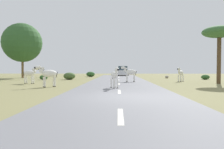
{
  "coord_description": "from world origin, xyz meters",
  "views": [
    {
      "loc": [
        -0.32,
        -9.74,
        1.37
      ],
      "look_at": [
        -0.81,
        6.94,
        0.88
      ],
      "focal_mm": 33.43,
      "sensor_mm": 36.0,
      "label": 1
    }
  ],
  "objects_px": {
    "bush_0": "(205,77)",
    "tree_1": "(219,33)",
    "bush_3": "(44,77)",
    "bush_4": "(69,76)",
    "car_0": "(123,71)",
    "zebra_2": "(181,73)",
    "zebra_0": "(115,75)",
    "zebra_1": "(130,72)",
    "zebra_3": "(30,74)",
    "rock_0": "(167,77)",
    "zebra_4": "(48,74)",
    "tree_2": "(22,43)",
    "bush_1": "(91,74)"
  },
  "relations": [
    {
      "from": "zebra_0",
      "to": "zebra_2",
      "type": "distance_m",
      "value": 10.33
    },
    {
      "from": "bush_1",
      "to": "bush_0",
      "type": "bearing_deg",
      "value": -28.17
    },
    {
      "from": "zebra_0",
      "to": "zebra_1",
      "type": "relative_size",
      "value": 0.88
    },
    {
      "from": "tree_1",
      "to": "bush_3",
      "type": "height_order",
      "value": "tree_1"
    },
    {
      "from": "car_0",
      "to": "tree_1",
      "type": "distance_m",
      "value": 21.69
    },
    {
      "from": "zebra_1",
      "to": "bush_1",
      "type": "xyz_separation_m",
      "value": [
        -5.67,
        13.62,
        -0.57
      ]
    },
    {
      "from": "zebra_0",
      "to": "rock_0",
      "type": "height_order",
      "value": "zebra_0"
    },
    {
      "from": "tree_1",
      "to": "bush_3",
      "type": "distance_m",
      "value": 19.44
    },
    {
      "from": "bush_0",
      "to": "bush_3",
      "type": "distance_m",
      "value": 19.77
    },
    {
      "from": "zebra_0",
      "to": "rock_0",
      "type": "relative_size",
      "value": 2.85
    },
    {
      "from": "car_0",
      "to": "bush_3",
      "type": "relative_size",
      "value": 4.53
    },
    {
      "from": "tree_1",
      "to": "tree_2",
      "type": "relative_size",
      "value": 0.66
    },
    {
      "from": "bush_4",
      "to": "rock_0",
      "type": "height_order",
      "value": "bush_4"
    },
    {
      "from": "zebra_1",
      "to": "zebra_0",
      "type": "bearing_deg",
      "value": 161.49
    },
    {
      "from": "zebra_1",
      "to": "tree_2",
      "type": "relative_size",
      "value": 0.21
    },
    {
      "from": "car_0",
      "to": "bush_3",
      "type": "bearing_deg",
      "value": -124.55
    },
    {
      "from": "bush_0",
      "to": "rock_0",
      "type": "xyz_separation_m",
      "value": [
        -3.93,
        3.37,
        -0.12
      ]
    },
    {
      "from": "bush_0",
      "to": "tree_1",
      "type": "bearing_deg",
      "value": -103.9
    },
    {
      "from": "bush_1",
      "to": "bush_3",
      "type": "relative_size",
      "value": 1.44
    },
    {
      "from": "car_0",
      "to": "zebra_3",
      "type": "bearing_deg",
      "value": -112.24
    },
    {
      "from": "bush_3",
      "to": "zebra_4",
      "type": "bearing_deg",
      "value": -68.46
    },
    {
      "from": "zebra_2",
      "to": "bush_4",
      "type": "height_order",
      "value": "zebra_2"
    },
    {
      "from": "zebra_0",
      "to": "zebra_3",
      "type": "distance_m",
      "value": 8.86
    },
    {
      "from": "zebra_2",
      "to": "zebra_3",
      "type": "xyz_separation_m",
      "value": [
        -14.37,
        -3.4,
        0.01
      ]
    },
    {
      "from": "bush_1",
      "to": "tree_1",
      "type": "bearing_deg",
      "value": -48.38
    },
    {
      "from": "zebra_2",
      "to": "tree_2",
      "type": "height_order",
      "value": "tree_2"
    },
    {
      "from": "tree_2",
      "to": "bush_1",
      "type": "height_order",
      "value": "tree_2"
    },
    {
      "from": "zebra_1",
      "to": "zebra_2",
      "type": "height_order",
      "value": "zebra_1"
    },
    {
      "from": "zebra_3",
      "to": "zebra_2",
      "type": "bearing_deg",
      "value": 112.37
    },
    {
      "from": "car_0",
      "to": "rock_0",
      "type": "relative_size",
      "value": 8.48
    },
    {
      "from": "zebra_2",
      "to": "zebra_3",
      "type": "bearing_deg",
      "value": 48.95
    },
    {
      "from": "tree_1",
      "to": "bush_4",
      "type": "bearing_deg",
      "value": 156.53
    },
    {
      "from": "bush_4",
      "to": "bush_0",
      "type": "bearing_deg",
      "value": 1.88
    },
    {
      "from": "rock_0",
      "to": "zebra_3",
      "type": "bearing_deg",
      "value": -143.5
    },
    {
      "from": "zebra_0",
      "to": "bush_3",
      "type": "distance_m",
      "value": 14.04
    },
    {
      "from": "car_0",
      "to": "bush_4",
      "type": "distance_m",
      "value": 14.94
    },
    {
      "from": "tree_1",
      "to": "zebra_4",
      "type": "bearing_deg",
      "value": -164.95
    },
    {
      "from": "car_0",
      "to": "tree_1",
      "type": "relative_size",
      "value": 0.85
    },
    {
      "from": "car_0",
      "to": "bush_3",
      "type": "height_order",
      "value": "car_0"
    },
    {
      "from": "car_0",
      "to": "bush_1",
      "type": "relative_size",
      "value": 3.13
    },
    {
      "from": "zebra_0",
      "to": "zebra_1",
      "type": "xyz_separation_m",
      "value": [
        1.36,
        6.51,
        0.08
      ]
    },
    {
      "from": "zebra_4",
      "to": "bush_3",
      "type": "distance_m",
      "value": 10.6
    },
    {
      "from": "bush_3",
      "to": "tree_1",
      "type": "bearing_deg",
      "value": -18.55
    },
    {
      "from": "zebra_3",
      "to": "car_0",
      "type": "height_order",
      "value": "car_0"
    },
    {
      "from": "zebra_4",
      "to": "bush_3",
      "type": "height_order",
      "value": "zebra_4"
    },
    {
      "from": "tree_1",
      "to": "bush_4",
      "type": "height_order",
      "value": "tree_1"
    },
    {
      "from": "bush_0",
      "to": "bush_4",
      "type": "xyz_separation_m",
      "value": [
        -16.71,
        -0.55,
        0.13
      ]
    },
    {
      "from": "zebra_4",
      "to": "bush_0",
      "type": "xyz_separation_m",
      "value": [
        15.86,
        10.84,
        -0.67
      ]
    },
    {
      "from": "bush_3",
      "to": "rock_0",
      "type": "bearing_deg",
      "value": 15.48
    },
    {
      "from": "zebra_0",
      "to": "zebra_2",
      "type": "xyz_separation_m",
      "value": [
        6.71,
        7.86,
        -0.01
      ]
    }
  ]
}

